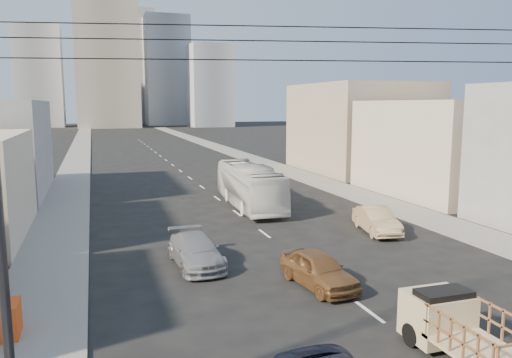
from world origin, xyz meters
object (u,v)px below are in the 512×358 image
city_bus (249,185)px  sedan_brown (318,269)px  sedan_tan (377,220)px  sedan_grey (196,251)px  streetlamp_left (0,164)px  flatbed_pickup (462,326)px

city_bus → sedan_brown: (-2.24, -17.00, -0.86)m
city_bus → sedan_tan: size_ratio=2.51×
sedan_grey → streetlamp_left: (-6.30, -11.39, 5.71)m
streetlamp_left → sedan_tan: bearing=38.3°
flatbed_pickup → city_bus: size_ratio=0.38×
city_bus → sedan_grey: size_ratio=2.30×
flatbed_pickup → streetlamp_left: size_ratio=0.37×
streetlamp_left → sedan_brown: bearing=33.3°
sedan_tan → flatbed_pickup: bearing=-101.5°
flatbed_pickup → sedan_brown: size_ratio=1.01×
sedan_brown → flatbed_pickup: bearing=-85.5°
flatbed_pickup → sedan_brown: (-1.42, 6.97, -0.35)m
sedan_brown → streetlamp_left: streetlamp_left is taller
sedan_tan → sedan_grey: sedan_tan is taller
flatbed_pickup → sedan_grey: 12.76m
sedan_brown → sedan_tan: sedan_tan is taller
sedan_brown → sedan_tan: (7.20, 7.12, 0.01)m
sedan_grey → sedan_brown: bearing=-47.3°
flatbed_pickup → sedan_grey: flatbed_pickup is taller
flatbed_pickup → streetlamp_left: bearing=-179.8°
streetlamp_left → city_bus: bearing=61.7°
sedan_tan → sedan_grey: 11.92m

